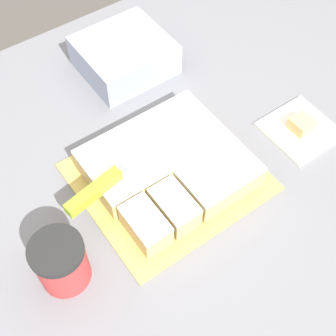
{
  "coord_description": "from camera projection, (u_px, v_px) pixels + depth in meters",
  "views": [
    {
      "loc": [
        -0.34,
        -0.43,
        1.69
      ],
      "look_at": [
        -0.03,
        -0.0,
        0.94
      ],
      "focal_mm": 50.0,
      "sensor_mm": 36.0,
      "label": 1
    }
  ],
  "objects": [
    {
      "name": "countertop",
      "position": [
        177.0,
        261.0,
        1.32
      ],
      "size": [
        1.4,
        1.1,
        0.9
      ],
      "color": "slate",
      "rests_on": "ground_plane"
    },
    {
      "name": "storage_box",
      "position": [
        124.0,
        55.0,
        1.09
      ],
      "size": [
        0.2,
        0.18,
        0.08
      ],
      "color": "#8C99B2",
      "rests_on": "countertop"
    },
    {
      "name": "coffee_cup",
      "position": [
        61.0,
        262.0,
        0.78
      ],
      "size": [
        0.09,
        0.09,
        0.11
      ],
      "color": "#B23333",
      "rests_on": "countertop"
    },
    {
      "name": "knife",
      "position": [
        108.0,
        181.0,
        0.85
      ],
      "size": [
        0.34,
        0.08,
        0.02
      ],
      "rotation": [
        0.0,
        0.0,
        0.17
      ],
      "color": "silver",
      "rests_on": "cake"
    },
    {
      "name": "ground_plane",
      "position": [
        175.0,
        312.0,
        1.69
      ],
      "size": [
        8.0,
        8.0,
        0.0
      ],
      "primitive_type": "plane",
      "color": "#4C4742"
    },
    {
      "name": "cake_board",
      "position": [
        168.0,
        177.0,
        0.94
      ],
      "size": [
        0.34,
        0.31,
        0.01
      ],
      "color": "gold",
      "rests_on": "countertop"
    },
    {
      "name": "cake",
      "position": [
        168.0,
        166.0,
        0.92
      ],
      "size": [
        0.28,
        0.25,
        0.06
      ],
      "color": "tan",
      "rests_on": "cake_board"
    },
    {
      "name": "brownie",
      "position": [
        302.0,
        125.0,
        1.0
      ],
      "size": [
        0.04,
        0.04,
        0.03
      ],
      "color": "tan",
      "rests_on": "paper_napkin"
    },
    {
      "name": "paper_napkin",
      "position": [
        300.0,
        130.0,
        1.01
      ],
      "size": [
        0.14,
        0.14,
        0.01
      ],
      "color": "white",
      "rests_on": "countertop"
    }
  ]
}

